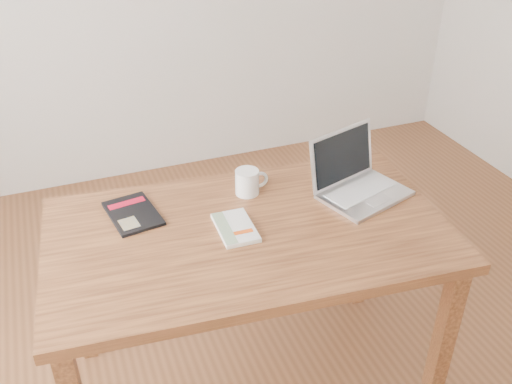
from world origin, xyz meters
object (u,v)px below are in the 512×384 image
object	(u,v)px
desk	(249,250)
white_guidebook	(235,228)
laptop	(357,180)
coffee_mug	(248,182)
black_guidebook	(133,213)

from	to	relation	value
desk	white_guidebook	world-z (taller)	white_guidebook
desk	white_guidebook	size ratio (longest dim) A/B	7.12
desk	laptop	size ratio (longest dim) A/B	3.78
desk	coffee_mug	size ratio (longest dim) A/B	11.15
black_guidebook	laptop	size ratio (longest dim) A/B	0.68
desk	laptop	bearing A→B (deg)	15.67
white_guidebook	black_guidebook	bearing A→B (deg)	147.01
laptop	black_guidebook	bearing A→B (deg)	152.56
laptop	white_guidebook	bearing A→B (deg)	170.62
laptop	desk	bearing A→B (deg)	172.90
coffee_mug	white_guidebook	bearing A→B (deg)	-120.14
laptop	coffee_mug	size ratio (longest dim) A/B	2.95
laptop	coffee_mug	xyz separation A→B (m)	(-0.37, 0.13, 0.00)
desk	laptop	world-z (taller)	laptop
white_guidebook	black_guidebook	size ratio (longest dim) A/B	0.78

